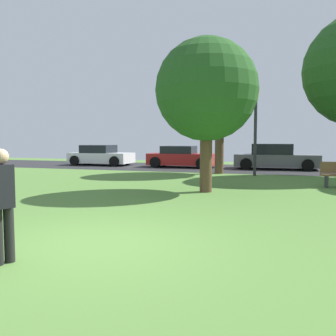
{
  "coord_description": "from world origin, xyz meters",
  "views": [
    {
      "loc": [
        2.96,
        -5.19,
        1.72
      ],
      "look_at": [
        0.0,
        3.96,
        0.95
      ],
      "focal_mm": 39.19,
      "sensor_mm": 36.0,
      "label": 1
    }
  ],
  "objects_px": {
    "person_catcher": "(2,201)",
    "parked_car_red": "(181,157)",
    "street_lamp_post": "(255,127)",
    "parked_car_grey": "(276,158)",
    "oak_tree_center": "(207,90)",
    "oak_tree_right": "(220,91)",
    "parked_car_white": "(101,156)"
  },
  "relations": [
    {
      "from": "person_catcher",
      "to": "parked_car_red",
      "type": "distance_m",
      "value": 17.46
    },
    {
      "from": "street_lamp_post",
      "to": "parked_car_grey",
      "type": "bearing_deg",
      "value": 78.87
    },
    {
      "from": "oak_tree_center",
      "to": "oak_tree_right",
      "type": "height_order",
      "value": "oak_tree_right"
    },
    {
      "from": "person_catcher",
      "to": "parked_car_grey",
      "type": "distance_m",
      "value": 17.82
    },
    {
      "from": "oak_tree_right",
      "to": "street_lamp_post",
      "type": "height_order",
      "value": "oak_tree_right"
    },
    {
      "from": "parked_car_red",
      "to": "parked_car_grey",
      "type": "relative_size",
      "value": 0.87
    },
    {
      "from": "oak_tree_right",
      "to": "parked_car_white",
      "type": "distance_m",
      "value": 9.69
    },
    {
      "from": "parked_car_red",
      "to": "oak_tree_center",
      "type": "bearing_deg",
      "value": -69.76
    },
    {
      "from": "person_catcher",
      "to": "oak_tree_center",
      "type": "bearing_deg",
      "value": -76.01
    },
    {
      "from": "oak_tree_center",
      "to": "oak_tree_right",
      "type": "distance_m",
      "value": 6.46
    },
    {
      "from": "oak_tree_center",
      "to": "parked_car_red",
      "type": "distance_m",
      "value": 10.7
    },
    {
      "from": "parked_car_white",
      "to": "street_lamp_post",
      "type": "relative_size",
      "value": 0.89
    },
    {
      "from": "person_catcher",
      "to": "parked_car_red",
      "type": "bearing_deg",
      "value": -59.12
    },
    {
      "from": "parked_car_red",
      "to": "parked_car_grey",
      "type": "distance_m",
      "value": 5.48
    },
    {
      "from": "oak_tree_center",
      "to": "parked_car_red",
      "type": "relative_size",
      "value": 1.22
    },
    {
      "from": "parked_car_red",
      "to": "parked_car_grey",
      "type": "bearing_deg",
      "value": 2.65
    },
    {
      "from": "person_catcher",
      "to": "street_lamp_post",
      "type": "relative_size",
      "value": 0.35
    },
    {
      "from": "oak_tree_right",
      "to": "street_lamp_post",
      "type": "bearing_deg",
      "value": -17.61
    },
    {
      "from": "parked_car_red",
      "to": "parked_car_white",
      "type": "bearing_deg",
      "value": 179.14
    },
    {
      "from": "oak_tree_center",
      "to": "person_catcher",
      "type": "bearing_deg",
      "value": -99.07
    },
    {
      "from": "parked_car_red",
      "to": "street_lamp_post",
      "type": "distance_m",
      "value": 6.3
    },
    {
      "from": "oak_tree_right",
      "to": "parked_car_white",
      "type": "bearing_deg",
      "value": 157.75
    },
    {
      "from": "street_lamp_post",
      "to": "parked_car_red",
      "type": "bearing_deg",
      "value": 139.98
    },
    {
      "from": "street_lamp_post",
      "to": "oak_tree_center",
      "type": "bearing_deg",
      "value": -100.45
    },
    {
      "from": "parked_car_red",
      "to": "parked_car_grey",
      "type": "xyz_separation_m",
      "value": [
        5.48,
        0.25,
        0.05
      ]
    },
    {
      "from": "oak_tree_right",
      "to": "street_lamp_post",
      "type": "relative_size",
      "value": 1.32
    },
    {
      "from": "oak_tree_right",
      "to": "parked_car_grey",
      "type": "relative_size",
      "value": 1.29
    },
    {
      "from": "oak_tree_right",
      "to": "street_lamp_post",
      "type": "xyz_separation_m",
      "value": [
        1.76,
        -0.56,
        -1.77
      ]
    },
    {
      "from": "parked_car_grey",
      "to": "street_lamp_post",
      "type": "distance_m",
      "value": 4.53
    },
    {
      "from": "parked_car_red",
      "to": "parked_car_grey",
      "type": "height_order",
      "value": "parked_car_grey"
    },
    {
      "from": "oak_tree_right",
      "to": "parked_car_grey",
      "type": "distance_m",
      "value": 5.57
    },
    {
      "from": "parked_car_white",
      "to": "street_lamp_post",
      "type": "bearing_deg",
      "value": -21.46
    }
  ]
}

